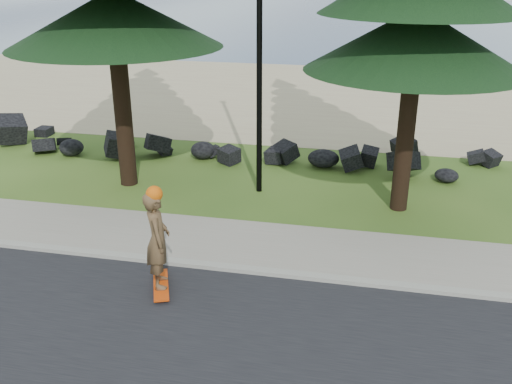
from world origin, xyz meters
TOP-DOWN VIEW (x-y plane):
  - ground at (0.00, 0.00)m, footprint 160.00×160.00m
  - kerb at (0.00, -0.90)m, footprint 160.00×0.20m
  - sidewalk at (0.00, 0.20)m, footprint 160.00×2.00m
  - beach_sand at (0.00, 14.50)m, footprint 160.00×15.00m
  - ocean at (0.00, 51.00)m, footprint 160.00×58.00m
  - seawall_boulders at (0.00, 5.60)m, footprint 60.00×2.40m
  - lamp_post at (0.00, 3.20)m, footprint 0.25×0.14m
  - skateboarder at (-0.78, -1.83)m, footprint 0.65×1.10m

SIDE VIEW (x-z plane):
  - ground at x=0.00m, z-range 0.00..0.00m
  - seawall_boulders at x=0.00m, z-range -0.55..0.55m
  - ocean at x=0.00m, z-range 0.00..0.01m
  - beach_sand at x=0.00m, z-range 0.00..0.01m
  - sidewalk at x=0.00m, z-range 0.00..0.08m
  - kerb at x=0.00m, z-range 0.00..0.10m
  - skateboarder at x=-0.78m, z-range 0.01..2.01m
  - lamp_post at x=0.00m, z-range 0.06..8.20m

